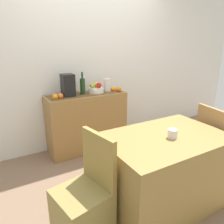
% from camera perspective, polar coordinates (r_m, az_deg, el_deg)
% --- Properties ---
extents(ground_plane, '(6.40, 6.40, 0.02)m').
position_cam_1_polar(ground_plane, '(2.81, 5.00, -16.34)').
color(ground_plane, '#7E634E').
rests_on(ground_plane, ground).
extents(room_wall_rear, '(6.40, 0.06, 2.70)m').
position_cam_1_polar(room_wall_rear, '(3.36, -6.18, 14.10)').
color(room_wall_rear, silver).
rests_on(room_wall_rear, ground).
extents(sideboard_console, '(1.16, 0.42, 0.86)m').
position_cam_1_polar(sideboard_console, '(3.25, -6.64, -2.67)').
color(sideboard_console, olive).
rests_on(sideboard_console, ground).
extents(table_runner, '(1.09, 0.32, 0.01)m').
position_cam_1_polar(table_runner, '(3.13, -6.92, 4.81)').
color(table_runner, brown).
rests_on(table_runner, sideboard_console).
extents(fruit_bowl, '(0.22, 0.22, 0.07)m').
position_cam_1_polar(fruit_bowl, '(3.18, -4.21, 5.82)').
color(fruit_bowl, white).
rests_on(fruit_bowl, table_runner).
extents(apple_upper, '(0.08, 0.08, 0.08)m').
position_cam_1_polar(apple_upper, '(3.16, -3.53, 7.11)').
color(apple_upper, red).
rests_on(apple_upper, fruit_bowl).
extents(apple_right, '(0.07, 0.07, 0.07)m').
position_cam_1_polar(apple_right, '(3.16, -5.33, 7.02)').
color(apple_right, '#98A744').
rests_on(apple_right, fruit_bowl).
extents(apple_left, '(0.08, 0.08, 0.08)m').
position_cam_1_polar(apple_left, '(3.23, -4.30, 7.32)').
color(apple_left, gold).
rests_on(apple_left, fruit_bowl).
extents(wine_bottle, '(0.07, 0.07, 0.32)m').
position_cam_1_polar(wine_bottle, '(3.08, -7.83, 6.86)').
color(wine_bottle, '#1C3C1C').
rests_on(wine_bottle, sideboard_console).
extents(coffee_maker, '(0.16, 0.18, 0.31)m').
position_cam_1_polar(coffee_maker, '(3.01, -11.67, 6.97)').
color(coffee_maker, black).
rests_on(coffee_maker, sideboard_console).
extents(ceramic_vase, '(0.10, 0.10, 0.19)m').
position_cam_1_polar(ceramic_vase, '(3.26, -1.21, 7.16)').
color(ceramic_vase, silver).
rests_on(ceramic_vase, sideboard_console).
extents(orange_loose_end, '(0.07, 0.07, 0.07)m').
position_cam_1_polar(orange_loose_end, '(2.90, -14.91, 3.96)').
color(orange_loose_end, orange).
rests_on(orange_loose_end, sideboard_console).
extents(orange_loose_far, '(0.07, 0.07, 0.07)m').
position_cam_1_polar(orange_loose_far, '(3.26, 1.88, 6.06)').
color(orange_loose_far, orange).
rests_on(orange_loose_far, sideboard_console).
extents(orange_loose_near_bowl, '(0.07, 0.07, 0.07)m').
position_cam_1_polar(orange_loose_near_bowl, '(2.93, -13.52, 4.20)').
color(orange_loose_near_bowl, orange).
rests_on(orange_loose_near_bowl, sideboard_console).
extents(orange_loose_mid, '(0.07, 0.07, 0.07)m').
position_cam_1_polar(orange_loose_mid, '(3.29, 0.33, 6.16)').
color(orange_loose_mid, orange).
rests_on(orange_loose_mid, sideboard_console).
extents(dining_table, '(1.18, 0.79, 0.74)m').
position_cam_1_polar(dining_table, '(2.26, 13.50, -14.75)').
color(dining_table, olive).
rests_on(dining_table, ground).
extents(coffee_cup, '(0.09, 0.09, 0.08)m').
position_cam_1_polar(coffee_cup, '(2.04, 15.81, -5.56)').
color(coffee_cup, silver).
rests_on(coffee_cup, dining_table).
extents(chair_near_window, '(0.47, 0.47, 0.90)m').
position_cam_1_polar(chair_near_window, '(1.94, -7.55, -24.42)').
color(chair_near_window, olive).
rests_on(chair_near_window, ground).
extents(chair_by_corner, '(0.46, 0.46, 0.90)m').
position_cam_1_polar(chair_by_corner, '(2.90, 26.00, -10.78)').
color(chair_by_corner, olive).
rests_on(chair_by_corner, ground).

